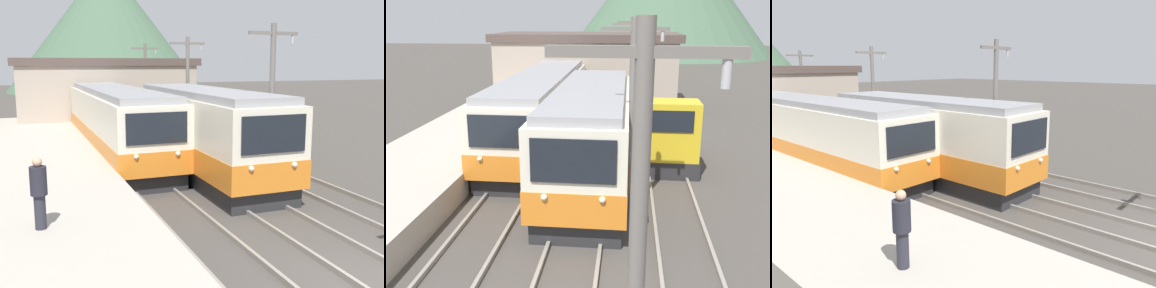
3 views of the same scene
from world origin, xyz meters
The scene contains 8 objects.
track_left centered at (-2.60, 0.00, 0.07)m, with size 1.54×60.00×0.14m.
commuter_train_left centered at (-2.60, 15.54, 1.64)m, with size 2.84×14.72×3.51m.
commuter_train_center centered at (0.20, 10.64, 1.70)m, with size 2.84×11.31×3.66m.
shunting_locomotive centered at (3.20, 12.92, 1.21)m, with size 2.40×4.57×3.00m.
catenary_mast_mid centered at (1.71, 7.77, 3.38)m, with size 2.00×0.20×6.15m.
catenary_mast_far centered at (1.71, 16.76, 3.38)m, with size 2.00×0.20×6.15m.
catenary_mast_distant centered at (1.71, 25.75, 3.38)m, with size 2.00×0.20×6.15m.
person_on_platform centered at (-6.75, 3.68, 1.87)m, with size 0.38×0.38×1.69m.
Camera 3 is at (-11.18, -2.00, 5.07)m, focal length 35.00 mm.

